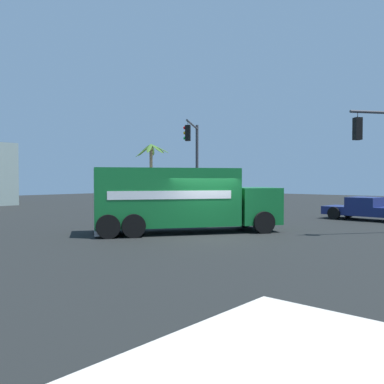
{
  "coord_description": "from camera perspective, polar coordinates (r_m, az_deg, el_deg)",
  "views": [
    {
      "loc": [
        -13.8,
        -11.06,
        2.45
      ],
      "look_at": [
        0.75,
        1.72,
        1.85
      ],
      "focal_mm": 38.6,
      "sensor_mm": 36.0,
      "label": 1
    }
  ],
  "objects": [
    {
      "name": "ground_plane",
      "position": [
        17.85,
        2.58,
        -6.13
      ],
      "size": [
        100.0,
        100.0,
        0.0
      ],
      "primitive_type": "plane",
      "color": "black"
    },
    {
      "name": "sidewalk_corner_far",
      "position": [
        34.41,
        -0.45,
        -2.2
      ],
      "size": [
        10.01,
        10.01,
        0.14
      ],
      "primitive_type": "cube",
      "color": "beige",
      "rests_on": "ground"
    },
    {
      "name": "delivery_truck",
      "position": [
        18.97,
        -1.56,
        -0.99
      ],
      "size": [
        8.38,
        6.93,
        2.95
      ],
      "color": "#146B2D",
      "rests_on": "ground"
    },
    {
      "name": "traffic_light_primary",
      "position": [
        27.44,
        0.28,
        5.28
      ],
      "size": [
        3.7,
        2.42,
        6.07
      ],
      "color": "#38383D",
      "rests_on": "sidewalk_corner_far"
    },
    {
      "name": "pickup_navy",
      "position": [
        26.86,
        23.17,
        -2.06
      ],
      "size": [
        2.52,
        5.32,
        1.38
      ],
      "color": "navy",
      "rests_on": "ground"
    },
    {
      "name": "vending_machine_red",
      "position": [
        32.65,
        1.8,
        -0.67
      ],
      "size": [
        1.11,
        1.16,
        1.85
      ],
      "color": "black",
      "rests_on": "sidewalk_corner_far"
    },
    {
      "name": "palm_tree_far",
      "position": [
        35.52,
        -5.62,
        4.09
      ],
      "size": [
        3.05,
        3.13,
        5.36
      ],
      "color": "#7A6647",
      "rests_on": "sidewalk_corner_far"
    }
  ]
}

